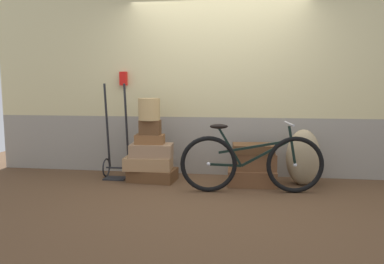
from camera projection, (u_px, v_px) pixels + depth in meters
name	position (u px, v px, depth m)	size (l,w,h in m)	color
ground	(212.00, 191.00, 4.66)	(8.77, 5.20, 0.06)	#513823
station_building	(219.00, 70.00, 5.30)	(6.77, 0.74, 3.04)	gray
suitcase_0	(153.00, 175.00, 5.03)	(0.62, 0.41, 0.17)	brown
suitcase_1	(148.00, 163.00, 4.99)	(0.64, 0.36, 0.17)	#9E754C
suitcase_2	(152.00, 150.00, 4.99)	(0.57, 0.34, 0.17)	#937051
suitcase_3	(150.00, 139.00, 4.98)	(0.39, 0.22, 0.13)	brown
suitcase_4	(150.00, 127.00, 4.95)	(0.28, 0.18, 0.20)	brown
suitcase_5	(252.00, 177.00, 4.82)	(0.62, 0.41, 0.20)	brown
suitcase_6	(254.00, 161.00, 4.82)	(0.54, 0.35, 0.21)	brown
suitcase_7	(253.00, 149.00, 4.80)	(0.52, 0.37, 0.12)	brown
wicker_basket	(149.00, 109.00, 4.92)	(0.29, 0.29, 0.30)	tan
luggage_trolley	(117.00, 155.00, 5.19)	(0.37, 0.35, 1.33)	black
burlap_sack	(303.00, 157.00, 4.79)	(0.43, 0.37, 0.73)	#9E8966
bicycle	(251.00, 163.00, 4.44)	(1.74, 0.46, 0.86)	black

